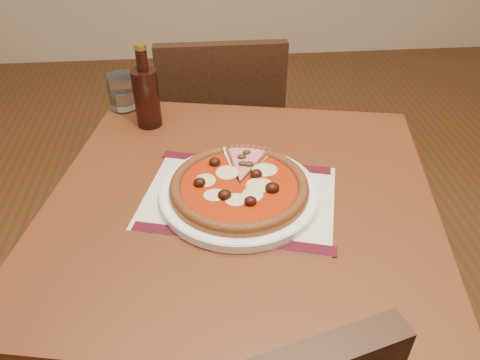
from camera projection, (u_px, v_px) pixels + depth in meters
name	position (u px, v px, depth m)	size (l,w,h in m)	color
table	(241.00, 233.00, 1.04)	(0.94, 0.94, 0.75)	brown
chair_far	(222.00, 132.00, 1.69)	(0.41, 0.41, 0.86)	black
placemat	(239.00, 197.00, 0.98)	(0.39, 0.28, 0.00)	beige
plate	(239.00, 193.00, 0.97)	(0.33, 0.33, 0.02)	white
pizza	(239.00, 186.00, 0.96)	(0.29, 0.29, 0.04)	brown
ham_slice	(250.00, 163.00, 1.03)	(0.10, 0.14, 0.02)	brown
water_glass	(123.00, 92.00, 1.26)	(0.08, 0.08, 0.09)	white
bottle	(146.00, 95.00, 1.17)	(0.06, 0.06, 0.21)	black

